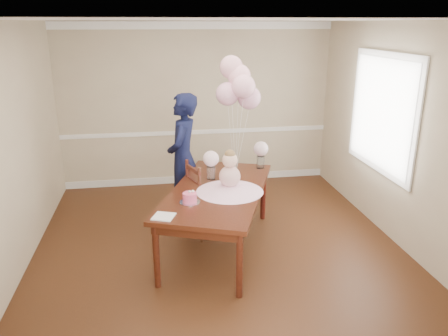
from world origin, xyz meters
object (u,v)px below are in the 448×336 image
dining_table_top (218,191)px  birthday_cake (190,197)px  dining_chair_seat (207,202)px  woman (183,158)px

dining_table_top → birthday_cake: bearing=-114.0°
dining_chair_seat → woman: woman is taller
dining_table_top → dining_chair_seat: (-0.08, 0.40, -0.31)m
woman → dining_table_top: bearing=36.9°
dining_table_top → birthday_cake: size_ratio=13.33×
dining_chair_seat → woman: bearing=96.5°
dining_chair_seat → woman: size_ratio=0.24×
dining_table_top → dining_chair_seat: bearing=121.9°
dining_table_top → woman: 1.01m
dining_chair_seat → dining_table_top: bearing=-98.9°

